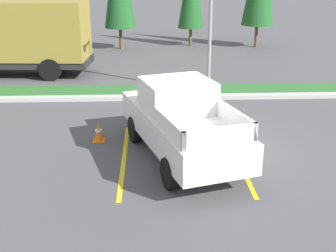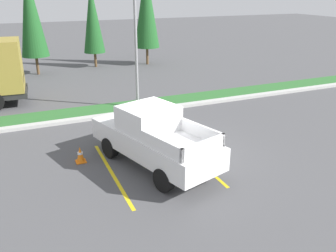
# 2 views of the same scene
# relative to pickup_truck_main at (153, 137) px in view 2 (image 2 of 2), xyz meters

# --- Properties ---
(ground_plane) EXTENTS (120.00, 120.00, 0.00)m
(ground_plane) POSITION_rel_pickup_truck_main_xyz_m (0.80, 0.50, -1.04)
(ground_plane) COLOR #4C4C4F
(parking_line_near) EXTENTS (0.12, 4.80, 0.01)m
(parking_line_near) POSITION_rel_pickup_truck_main_xyz_m (-1.54, -0.05, -1.04)
(parking_line_near) COLOR yellow
(parking_line_near) RESTS_ON ground
(parking_line_far) EXTENTS (0.12, 4.80, 0.01)m
(parking_line_far) POSITION_rel_pickup_truck_main_xyz_m (1.56, -0.05, -1.04)
(parking_line_far) COLOR yellow
(parking_line_far) RESTS_ON ground
(curb_strip) EXTENTS (56.00, 0.40, 0.15)m
(curb_strip) POSITION_rel_pickup_truck_main_xyz_m (0.80, 5.50, -0.97)
(curb_strip) COLOR #B2B2AD
(curb_strip) RESTS_ON ground
(grass_median) EXTENTS (56.00, 1.80, 0.06)m
(grass_median) POSITION_rel_pickup_truck_main_xyz_m (0.80, 6.60, -1.01)
(grass_median) COLOR #2D662D
(grass_median) RESTS_ON ground
(pickup_truck_main) EXTENTS (3.33, 5.54, 2.10)m
(pickup_truck_main) POSITION_rel_pickup_truck_main_xyz_m (0.00, 0.00, 0.00)
(pickup_truck_main) COLOR black
(pickup_truck_main) RESTS_ON ground
(street_light) EXTENTS (0.24, 1.49, 6.37)m
(street_light) POSITION_rel_pickup_truck_main_xyz_m (1.60, 6.23, 2.69)
(street_light) COLOR gray
(street_light) RESTS_ON ground
(cypress_tree_center) EXTENTS (1.89, 1.89, 7.27)m
(cypress_tree_center) POSITION_rel_pickup_truck_main_xyz_m (-2.54, 16.52, 3.24)
(cypress_tree_center) COLOR brown
(cypress_tree_center) RESTS_ON ground
(cypress_tree_right_inner) EXTENTS (1.64, 1.64, 6.30)m
(cypress_tree_right_inner) POSITION_rel_pickup_truck_main_xyz_m (1.88, 17.52, 2.67)
(cypress_tree_right_inner) COLOR brown
(cypress_tree_right_inner) RESTS_ON ground
(cypress_tree_rightmost) EXTENTS (1.99, 1.99, 7.66)m
(cypress_tree_rightmost) POSITION_rel_pickup_truck_main_xyz_m (5.99, 16.82, 3.47)
(cypress_tree_rightmost) COLOR brown
(cypress_tree_rightmost) RESTS_ON ground
(traffic_cone) EXTENTS (0.36, 0.36, 0.60)m
(traffic_cone) POSITION_rel_pickup_truck_main_xyz_m (-2.34, 1.20, -0.75)
(traffic_cone) COLOR orange
(traffic_cone) RESTS_ON ground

